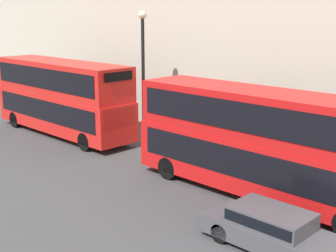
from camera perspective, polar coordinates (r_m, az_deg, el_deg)
bus_leading at (r=18.61m, az=11.51°, el=-1.65°), size 2.59×11.36×4.28m
bus_second_in_queue at (r=28.56m, az=-12.84°, el=3.73°), size 2.59×10.78×4.42m
car_dark_sedan at (r=15.15m, az=12.58°, el=-12.09°), size 1.78×4.53×1.29m
street_lamp at (r=25.44m, az=-3.06°, el=7.44°), size 0.44×0.44×7.30m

